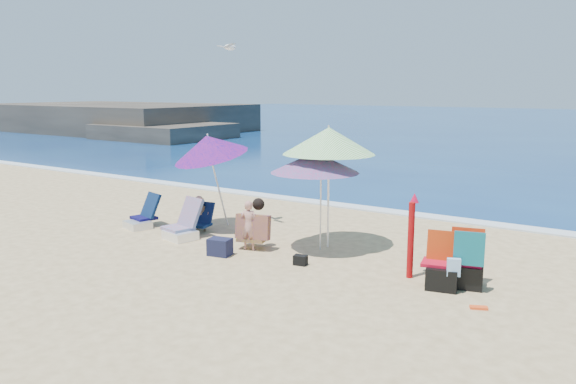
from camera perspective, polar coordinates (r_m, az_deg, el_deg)
The scene contains 18 objects.
ground at distance 10.03m, azimuth -1.76°, elevation -7.22°, with size 120.00×120.00×0.00m.
foam at distance 14.35m, azimuth 10.14°, elevation -1.93°, with size 120.00×0.50×0.04m.
headland at distance 42.92m, azimuth -16.44°, elevation 6.62°, with size 20.50×11.50×2.60m.
umbrella_turquoise at distance 10.57m, azimuth 2.70°, elevation 2.98°, with size 2.13×2.13×1.90m.
umbrella_striped at distance 10.76m, azimuth 4.09°, elevation 5.10°, with size 1.85×1.85×2.34m.
umbrella_blue at distance 12.31m, azimuth -7.89°, elevation 4.53°, with size 2.11×2.15×2.20m.
furled_umbrella at distance 9.38m, azimuth 12.21°, elevation -3.92°, with size 0.18×0.28×1.37m.
chair_navy at distance 13.00m, azimuth -14.33°, elevation -2.58°, with size 0.69×0.88×0.73m.
chair_rainbow at distance 11.86m, azimuth -10.48°, elevation -3.55°, with size 0.78×0.84×0.81m.
camp_chair_left at distance 9.15m, azimuth 15.08°, elevation -7.67°, with size 0.66×0.62×0.84m.
camp_chair_right at distance 9.24m, azimuth 17.36°, elevation -7.08°, with size 0.65×0.83×0.92m.
person_center at distance 10.84m, azimuth -3.66°, elevation -3.34°, with size 0.73×0.60×0.96m.
person_left at distance 12.38m, azimuth -8.60°, elevation -2.22°, with size 0.50×0.56×0.79m.
bag_navy_a at distance 10.59m, azimuth -6.81°, elevation -5.46°, with size 0.45×0.36×0.31m.
bag_black_a at distance 12.83m, azimuth -9.06°, elevation -2.94°, with size 0.37×0.35×0.22m.
bag_black_b at distance 9.97m, azimuth 1.24°, elevation -6.80°, with size 0.25×0.19×0.17m.
orange_item at distance 8.53m, azimuth 18.48°, elevation -10.87°, with size 0.26×0.20×0.03m.
seagull at distance 12.52m, azimuth -5.83°, elevation 14.17°, with size 0.73×0.53×0.13m.
Camera 1 is at (5.56, -7.79, 3.02)m, focal length 35.67 mm.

